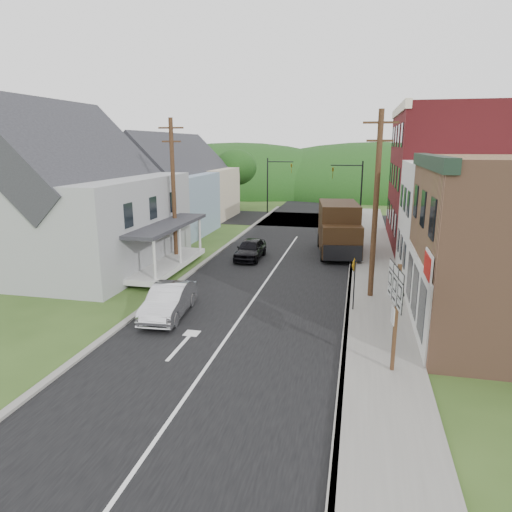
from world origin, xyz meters
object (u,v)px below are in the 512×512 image
Objects in this scene: dark_sedan at (250,249)px; warning_sign at (354,276)px; delivery_van at (339,229)px; silver_sedan at (169,301)px; route_sign_cluster at (395,303)px.

warning_sign is (6.81, -8.59, 1.03)m from dark_sedan.
delivery_van is 11.37m from warning_sign.
silver_sedan is 15.21m from delivery_van.
dark_sedan is 6.33m from delivery_van.
dark_sedan is at bearing 145.64° from warning_sign.
dark_sedan is (1.12, 10.88, -0.03)m from silver_sedan.
delivery_van is (5.61, 2.72, 1.11)m from dark_sedan.
delivery_van is (6.73, 13.60, 1.08)m from silver_sedan.
route_sign_cluster is at bearing -24.46° from silver_sedan.
silver_sedan is 10.94m from dark_sedan.
route_sign_cluster is at bearing -59.29° from dark_sedan.
route_sign_cluster reaches higher than warning_sign.
silver_sedan is 8.31m from warning_sign.
delivery_van reaches higher than dark_sedan.
dark_sedan is at bearing 79.09° from silver_sedan.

